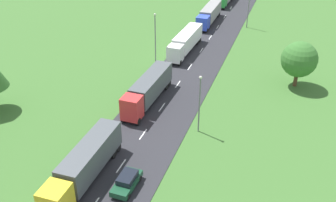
# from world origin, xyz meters

# --- Properties ---
(road) EXTENTS (10.00, 140.00, 0.06)m
(road) POSITION_xyz_m (0.00, 24.50, 0.03)
(road) COLOR #2B2B30
(road) RESTS_ON ground
(lane_marking_centre) EXTENTS (0.16, 122.20, 0.01)m
(lane_marking_centre) POSITION_xyz_m (0.00, 20.28, 0.07)
(lane_marking_centre) COLOR white
(lane_marking_centre) RESTS_ON road
(truck_lead) EXTENTS (2.57, 13.01, 3.65)m
(truck_lead) POSITION_xyz_m (-2.45, 13.26, 2.16)
(truck_lead) COLOR yellow
(truck_lead) RESTS_ON road
(truck_second) EXTENTS (2.79, 13.07, 3.60)m
(truck_second) POSITION_xyz_m (-2.31, 30.81, 2.16)
(truck_second) COLOR red
(truck_second) RESTS_ON road
(truck_third) EXTENTS (2.87, 13.50, 3.51)m
(truck_third) POSITION_xyz_m (-2.64, 50.36, 2.09)
(truck_third) COLOR white
(truck_third) RESTS_ON road
(truck_fourth) EXTENTS (2.52, 13.90, 3.45)m
(truck_fourth) POSITION_xyz_m (-2.48, 68.10, 2.06)
(truck_fourth) COLOR blue
(truck_fourth) RESTS_ON road
(car_second) EXTENTS (1.92, 4.22, 1.52)m
(car_second) POSITION_xyz_m (2.05, 13.57, 0.85)
(car_second) COLOR #19472D
(car_second) RESTS_ON road
(lamppost_second) EXTENTS (0.36, 0.36, 7.70)m
(lamppost_second) POSITION_xyz_m (6.27, 25.95, 4.32)
(lamppost_second) COLOR slate
(lamppost_second) RESTS_ON ground
(lamppost_third) EXTENTS (0.36, 0.36, 8.62)m
(lamppost_third) POSITION_xyz_m (-6.28, 44.38, 4.79)
(lamppost_third) COLOR slate
(lamppost_third) RESTS_ON ground
(lamppost_fourth) EXTENTS (0.36, 0.36, 9.19)m
(lamppost_fourth) POSITION_xyz_m (5.93, 67.85, 5.08)
(lamppost_fourth) COLOR slate
(lamppost_fourth) RESTS_ON ground
(tree_maple) EXTENTS (5.37, 5.37, 7.09)m
(tree_maple) POSITION_xyz_m (17.14, 42.77, 4.39)
(tree_maple) COLOR #513823
(tree_maple) RESTS_ON ground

